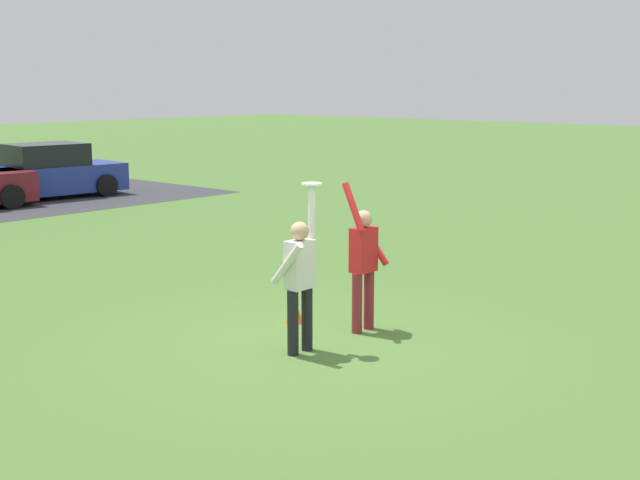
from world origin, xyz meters
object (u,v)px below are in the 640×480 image
at_px(frisbee_disc, 312,184).
at_px(person_catcher, 300,275).
at_px(field_cone_orange, 295,312).
at_px(person_defender, 363,260).
at_px(parked_car_blue, 50,173).

bearing_deg(frisbee_disc, person_catcher, -179.44).
xyz_separation_m(frisbee_disc, field_cone_orange, (0.71, 0.97, -1.93)).
xyz_separation_m(person_defender, field_cone_orange, (-0.33, 0.96, -0.82)).
bearing_deg(field_cone_orange, person_defender, -71.15).
bearing_deg(parked_car_blue, person_catcher, -105.76).
bearing_deg(person_defender, person_catcher, 0.00).
relative_size(person_catcher, frisbee_disc, 8.33).
bearing_deg(field_cone_orange, frisbee_disc, -126.33).
xyz_separation_m(person_defender, parked_car_blue, (4.76, 15.53, -0.25)).
height_order(frisbee_disc, parked_car_blue, frisbee_disc).
height_order(frisbee_disc, field_cone_orange, frisbee_disc).
distance_m(parked_car_blue, field_cone_orange, 15.44).
distance_m(person_defender, frisbee_disc, 1.52).
height_order(person_catcher, parked_car_blue, person_catcher).
distance_m(person_catcher, person_defender, 1.27).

